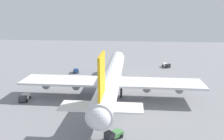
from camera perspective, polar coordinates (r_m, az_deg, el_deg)
ground_plane at (r=79.01m, az=-0.00°, el=-6.09°), size 267.19×267.19×0.00m
cargo_airplane at (r=76.59m, az=-0.03°, el=-1.82°), size 66.80×59.96×19.30m
baggage_tug at (r=53.20m, az=0.29°, el=-16.18°), size 4.63×4.51×2.01m
cargo_loader at (r=78.36m, az=-21.47°, el=-6.49°), size 5.07×3.07×2.13m
fuel_truck at (r=105.74m, az=-9.21°, el=-0.08°), size 4.28×3.32×2.17m
maintenance_van at (r=117.72m, az=13.68°, el=1.26°), size 5.05×4.17×2.04m
safety_cone_nose at (r=107.35m, az=1.59°, el=-0.05°), size 0.57×0.57×0.81m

